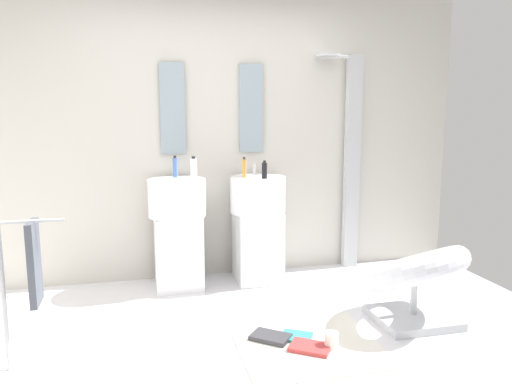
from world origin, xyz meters
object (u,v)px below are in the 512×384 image
shower_column (351,158)px  lounge_chair (415,276)px  pedestal_sink_left (178,229)px  soap_bottle_amber (244,168)px  soap_bottle_blue (175,167)px  soap_bottle_black (264,170)px  pedestal_sink_right (258,224)px  soap_bottle_white (194,168)px  magazine_charcoal (270,337)px  magazine_red (310,347)px  towel_rack (29,267)px  coffee_mug (331,340)px  magazine_teal (296,337)px

shower_column → lounge_chair: size_ratio=1.97×
pedestal_sink_left → shower_column: 1.79m
soap_bottle_amber → soap_bottle_blue: (-0.58, 0.17, 0.00)m
shower_column → soap_bottle_amber: (-1.11, -0.23, -0.04)m
lounge_chair → soap_bottle_black: (-0.86, 1.01, 0.68)m
pedestal_sink_right → soap_bottle_white: 0.76m
magazine_charcoal → soap_bottle_black: soap_bottle_black is taller
pedestal_sink_right → lounge_chair: (0.89, -1.14, -0.18)m
pedestal_sink_right → magazine_red: 1.48m
magazine_red → soap_bottle_amber: soap_bottle_amber is taller
pedestal_sink_left → pedestal_sink_right: (0.71, 0.00, 0.00)m
towel_rack → soap_bottle_blue: (0.96, 1.32, 0.42)m
magazine_charcoal → soap_bottle_amber: 1.54m
coffee_mug → pedestal_sink_right: bearing=95.8°
shower_column → pedestal_sink_left: bearing=-173.2°
towel_rack → soap_bottle_black: bearing=31.8°
pedestal_sink_right → lounge_chair: 1.46m
pedestal_sink_left → magazine_red: pedestal_sink_left is taller
pedestal_sink_left → soap_bottle_blue: (0.00, 0.14, 0.52)m
magazine_red → shower_column: bearing=92.9°
magazine_teal → soap_bottle_white: size_ratio=1.09×
pedestal_sink_left → lounge_chair: pedestal_sink_left is taller
shower_column → coffee_mug: shower_column is taller
pedestal_sink_left → shower_column: size_ratio=0.52×
soap_bottle_amber → soap_bottle_black: soap_bottle_amber is taller
shower_column → magazine_red: 2.14m
towel_rack → coffee_mug: size_ratio=8.96×
towel_rack → soap_bottle_amber: 1.97m
pedestal_sink_left → soap_bottle_amber: size_ratio=5.86×
lounge_chair → soap_bottle_amber: soap_bottle_amber is taller
magazine_teal → towel_rack: bearing=-150.7°
magazine_charcoal → magazine_red: size_ratio=1.00×
pedestal_sink_right → magazine_red: bearing=-89.9°
pedestal_sink_left → coffee_mug: size_ratio=9.97×
pedestal_sink_right → towel_rack: bearing=-144.7°
magazine_teal → soap_bottle_white: 1.72m
shower_column → magazine_red: bearing=-121.5°
coffee_mug → lounge_chair: bearing=19.1°
shower_column → lounge_chair: bearing=-93.8°
soap_bottle_blue → soap_bottle_black: 0.79m
soap_bottle_blue → magazine_charcoal: bearing=-69.2°
pedestal_sink_right → shower_column: shower_column is taller
towel_rack → magazine_teal: bearing=-1.2°
magazine_red → soap_bottle_blue: 1.97m
pedestal_sink_left → towel_rack: size_ratio=1.11×
magazine_red → soap_bottle_black: 1.61m
magazine_red → soap_bottle_white: bearing=145.5°
pedestal_sink_left → soap_bottle_black: soap_bottle_black is taller
magazine_teal → soap_bottle_amber: soap_bottle_amber is taller
towel_rack → soap_bottle_white: bearing=48.3°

